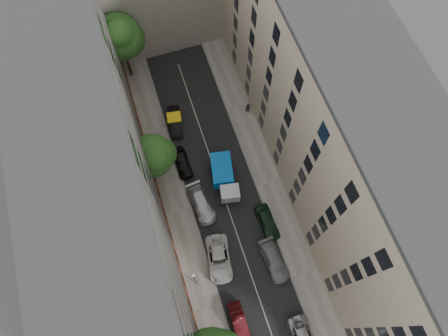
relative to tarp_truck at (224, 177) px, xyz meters
name	(u,v)px	position (x,y,z in m)	size (l,w,h in m)	color
ground	(224,197)	(-0.60, -1.79, -1.45)	(120.00, 120.00, 0.00)	#4C4C49
road_surface	(224,197)	(-0.60, -1.79, -1.44)	(8.00, 44.00, 0.02)	black
sidewalk_left	(179,211)	(-6.10, -1.79, -1.38)	(3.00, 44.00, 0.15)	gray
sidewalk_right	(268,183)	(4.90, -1.79, -1.38)	(3.00, 44.00, 0.15)	gray
building_left	(108,198)	(-11.60, -1.79, 8.55)	(8.00, 44.00, 20.00)	#4C4A47
building_right	(332,130)	(10.40, -1.79, 8.55)	(8.00, 44.00, 20.00)	#C3AE98
tarp_truck	(224,177)	(0.00, 0.00, 0.00)	(3.26, 6.07, 2.64)	black
car_left_1	(239,321)	(-3.40, -15.19, -0.79)	(1.40, 4.00, 1.32)	#4B0F13
car_left_2	(219,259)	(-3.40, -8.55, -0.71)	(2.47, 5.36, 1.49)	silver
car_left_3	(201,204)	(-3.40, -1.99, -0.70)	(2.10, 5.16, 1.50)	#B1B1B6
car_left_4	(182,163)	(-4.07, 3.61, -0.73)	(1.69, 4.21, 1.43)	black
car_left_5	(175,122)	(-3.40, 9.21, -0.73)	(1.53, 4.38, 1.44)	black
car_right_1	(274,261)	(2.20, -10.59, -0.74)	(2.00, 4.92, 1.43)	gray
car_right_2	(267,222)	(3.00, -6.39, -0.72)	(1.73, 4.31, 1.47)	black
tree_mid	(154,157)	(-6.90, 3.10, 3.96)	(5.04, 4.74, 7.93)	#382619
tree_far	(120,39)	(-6.80, 18.10, 5.76)	(5.75, 5.54, 10.37)	#382619
lamp_post	(195,279)	(-6.37, -10.26, 3.01)	(0.36, 0.36, 7.10)	#1B5F37
pedestrian	(248,108)	(5.80, 8.11, -0.40)	(0.65, 0.43, 1.80)	black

